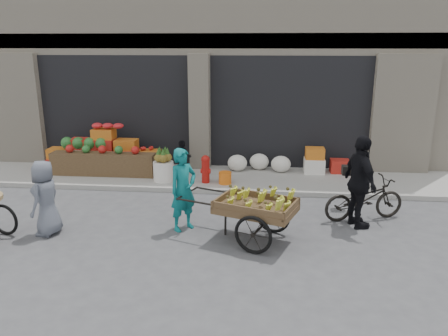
# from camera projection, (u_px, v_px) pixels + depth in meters

# --- Properties ---
(ground) EXTENTS (80.00, 80.00, 0.00)m
(ground) POSITION_uv_depth(u_px,v_px,m) (159.00, 248.00, 7.79)
(ground) COLOR #424244
(ground) RESTS_ON ground
(sidewalk) EXTENTS (18.00, 2.20, 0.12)m
(sidewalk) POSITION_uv_depth(u_px,v_px,m) (196.00, 178.00, 11.70)
(sidewalk) COLOR gray
(sidewalk) RESTS_ON ground
(building) EXTENTS (14.00, 6.45, 7.00)m
(building) POSITION_uv_depth(u_px,v_px,m) (213.00, 49.00, 14.56)
(building) COLOR beige
(building) RESTS_ON ground
(fruit_display) EXTENTS (3.10, 1.12, 1.24)m
(fruit_display) POSITION_uv_depth(u_px,v_px,m) (108.00, 151.00, 12.03)
(fruit_display) COLOR #AF2118
(fruit_display) RESTS_ON sidewalk
(pineapple_bin) EXTENTS (0.52, 0.52, 0.50)m
(pineapple_bin) POSITION_uv_depth(u_px,v_px,m) (164.00, 171.00, 11.20)
(pineapple_bin) COLOR silver
(pineapple_bin) RESTS_ON sidewalk
(fire_hydrant) EXTENTS (0.22, 0.22, 0.71)m
(fire_hydrant) POSITION_uv_depth(u_px,v_px,m) (206.00, 168.00, 11.01)
(fire_hydrant) COLOR #A5140F
(fire_hydrant) RESTS_ON sidewalk
(orange_bucket) EXTENTS (0.32, 0.32, 0.30)m
(orange_bucket) POSITION_uv_depth(u_px,v_px,m) (225.00, 178.00, 10.98)
(orange_bucket) COLOR orange
(orange_bucket) RESTS_ON sidewalk
(right_bay_goods) EXTENTS (3.35, 0.60, 0.70)m
(right_bay_goods) POSITION_uv_depth(u_px,v_px,m) (293.00, 162.00, 11.93)
(right_bay_goods) COLOR silver
(right_bay_goods) RESTS_ON sidewalk
(seated_person) EXTENTS (0.51, 0.43, 0.93)m
(seated_person) POSITION_uv_depth(u_px,v_px,m) (183.00, 158.00, 11.68)
(seated_person) COLOR black
(seated_person) RESTS_ON sidewalk
(banana_cart) EXTENTS (2.54, 1.67, 0.99)m
(banana_cart) POSITION_uv_depth(u_px,v_px,m) (253.00, 204.00, 7.91)
(banana_cart) COLOR brown
(banana_cart) RESTS_ON ground
(vendor_woman) EXTENTS (0.69, 0.70, 1.63)m
(vendor_woman) POSITION_uv_depth(u_px,v_px,m) (183.00, 190.00, 8.39)
(vendor_woman) COLOR #0D6568
(vendor_woman) RESTS_ON ground
(vendor_grey) EXTENTS (0.54, 0.76, 1.45)m
(vendor_grey) POSITION_uv_depth(u_px,v_px,m) (46.00, 198.00, 8.20)
(vendor_grey) COLOR slate
(vendor_grey) RESTS_ON ground
(bicycle) EXTENTS (1.82, 1.08, 0.90)m
(bicycle) POSITION_uv_depth(u_px,v_px,m) (364.00, 199.00, 8.97)
(bicycle) COLOR black
(bicycle) RESTS_ON ground
(cyclist) EXTENTS (0.75, 1.17, 1.85)m
(cyclist) POSITION_uv_depth(u_px,v_px,m) (360.00, 182.00, 8.47)
(cyclist) COLOR black
(cyclist) RESTS_ON ground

